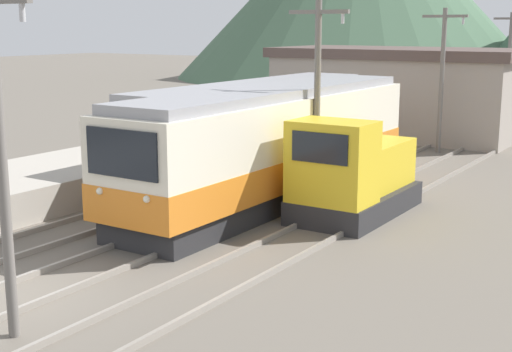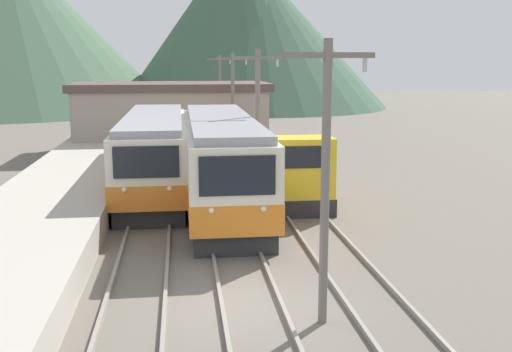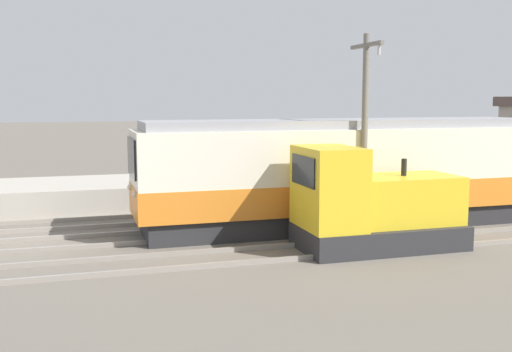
# 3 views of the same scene
# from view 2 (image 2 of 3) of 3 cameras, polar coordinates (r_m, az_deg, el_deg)

# --- Properties ---
(ground_plane) EXTENTS (200.00, 200.00, 0.00)m
(ground_plane) POSITION_cam_2_polar(r_m,az_deg,el_deg) (14.95, -1.29, -12.13)
(ground_plane) COLOR #665E54
(track_left) EXTENTS (1.54, 60.00, 0.14)m
(track_left) POSITION_cam_2_polar(r_m,az_deg,el_deg) (14.91, -11.51, -12.14)
(track_left) COLOR gray
(track_left) RESTS_ON ground
(track_center) EXTENTS (1.54, 60.00, 0.14)m
(track_center) POSITION_cam_2_polar(r_m,az_deg,el_deg) (14.94, -0.51, -11.85)
(track_center) COLOR gray
(track_center) RESTS_ON ground
(track_right) EXTENTS (1.54, 60.00, 0.14)m
(track_right) POSITION_cam_2_polar(r_m,az_deg,el_deg) (15.55, 10.75, -11.12)
(track_right) COLOR gray
(track_right) RESTS_ON ground
(commuter_train_left) EXTENTS (2.84, 13.48, 3.48)m
(commuter_train_left) POSITION_cam_2_polar(r_m,az_deg,el_deg) (27.48, -9.61, 1.92)
(commuter_train_left) COLOR #28282B
(commuter_train_left) RESTS_ON ground
(commuter_train_center) EXTENTS (2.84, 14.12, 3.65)m
(commuter_train_center) POSITION_cam_2_polar(r_m,az_deg,el_deg) (24.40, -3.33, 1.09)
(commuter_train_center) COLOR #28282B
(commuter_train_center) RESTS_ON ground
(shunting_locomotive) EXTENTS (2.40, 4.80, 3.00)m
(shunting_locomotive) POSITION_cam_2_polar(r_m,az_deg,el_deg) (24.42, 3.80, -0.08)
(shunting_locomotive) COLOR #28282B
(shunting_locomotive) RESTS_ON ground
(catenary_mast_near) EXTENTS (2.00, 0.20, 6.32)m
(catenary_mast_near) POSITION_cam_2_polar(r_m,az_deg,el_deg) (13.07, 6.67, 0.34)
(catenary_mast_near) COLOR slate
(catenary_mast_near) RESTS_ON ground
(catenary_mast_mid) EXTENTS (2.00, 0.20, 6.32)m
(catenary_mast_mid) POSITION_cam_2_polar(r_m,az_deg,el_deg) (24.34, 0.18, 5.30)
(catenary_mast_mid) COLOR slate
(catenary_mast_mid) RESTS_ON ground
(catenary_mast_far) EXTENTS (2.00, 0.20, 6.32)m
(catenary_mast_far) POSITION_cam_2_polar(r_m,az_deg,el_deg) (35.78, -2.21, 7.10)
(catenary_mast_far) COLOR slate
(catenary_mast_far) RESTS_ON ground
(catenary_mast_distant) EXTENTS (2.00, 0.20, 6.32)m
(catenary_mast_distant) POSITION_cam_2_polar(r_m,az_deg,el_deg) (47.28, -3.44, 8.02)
(catenary_mast_distant) COLOR slate
(catenary_mast_distant) RESTS_ON ground
(station_building) EXTENTS (12.60, 6.30, 4.45)m
(station_building) POSITION_cam_2_polar(r_m,az_deg,el_deg) (39.85, -7.99, 5.63)
(station_building) COLOR gray
(station_building) RESTS_ON ground
(mountain_backdrop) EXTENTS (67.10, 39.56, 21.52)m
(mountain_backdrop) POSITION_cam_2_polar(r_m,az_deg,el_deg) (78.25, -10.53, 13.87)
(mountain_backdrop) COLOR #47664C
(mountain_backdrop) RESTS_ON ground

